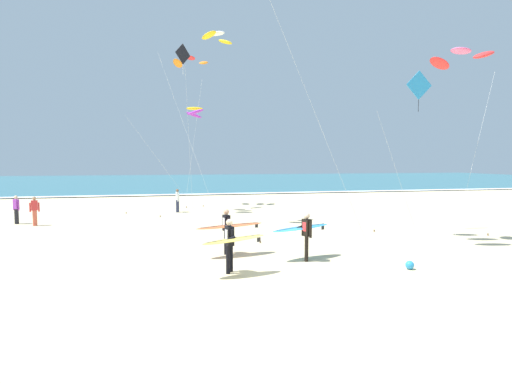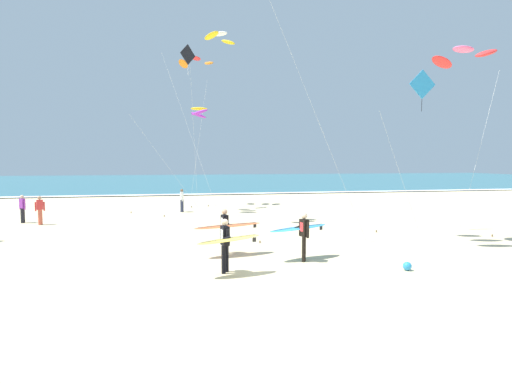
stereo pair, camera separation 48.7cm
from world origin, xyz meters
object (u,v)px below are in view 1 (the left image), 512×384
surfer_lead (304,230)px  bystander_white_top (177,200)px  bystander_red_top (35,211)px  beach_ball (410,265)px  kite_arc_ivory_high (217,38)px  kite_arc_scarlet_outer (191,62)px  kite_diamond_charcoal_far (183,59)px  kite_diamond_cobalt_mid (418,89)px  kite_arc_golden_low (194,112)px  kite_arc_rose_close (461,57)px  surfer_trailing (231,241)px  bystander_purple_top (16,209)px  surfer_third (228,227)px

surfer_lead → bystander_white_top: (-3.83, 14.80, -0.24)m
bystander_red_top → beach_ball: size_ratio=5.68×
kite_arc_ivory_high → kite_arc_scarlet_outer: 9.76m
kite_diamond_charcoal_far → bystander_red_top: bearing=-143.9°
surfer_lead → kite_diamond_cobalt_mid: size_ratio=0.30×
surfer_lead → kite_arc_golden_low: bearing=100.0°
kite_arc_rose_close → bystander_white_top: kite_arc_rose_close is taller
kite_diamond_cobalt_mid → kite_arc_ivory_high: kite_arc_ivory_high is taller
surfer_trailing → kite_arc_ivory_high: size_ratio=0.20×
kite_arc_rose_close → kite_diamond_cobalt_mid: bearing=83.4°
kite_diamond_charcoal_far → bystander_red_top: 14.37m
kite_diamond_charcoal_far → kite_arc_rose_close: bearing=-55.9°
bystander_purple_top → beach_ball: size_ratio=5.68×
surfer_third → kite_diamond_charcoal_far: (-0.72, 15.34, 9.70)m
kite_arc_rose_close → bystander_white_top: 18.78m
kite_diamond_charcoal_far → bystander_white_top: (-0.63, -1.89, -9.94)m
kite_diamond_cobalt_mid → bystander_red_top: size_ratio=5.01×
kite_arc_scarlet_outer → bystander_red_top: size_ratio=7.24×
beach_ball → kite_diamond_cobalt_mid: bearing=55.3°
surfer_third → kite_diamond_charcoal_far: kite_diamond_charcoal_far is taller
surfer_third → bystander_purple_top: bearing=135.4°
kite_diamond_cobalt_mid → kite_arc_rose_close: kite_arc_rose_close is taller
surfer_lead → surfer_third: bearing=151.5°
kite_arc_rose_close → beach_ball: bearing=-142.4°
kite_arc_ivory_high → kite_arc_rose_close: 12.35m
surfer_third → kite_arc_ivory_high: (0.72, 8.07, 9.20)m
surfer_lead → kite_arc_ivory_high: size_ratio=0.23×
kite_arc_golden_low → bystander_purple_top: bearing=-162.0°
surfer_trailing → kite_arc_golden_low: size_ratio=0.29×
kite_arc_scarlet_outer → bystander_purple_top: (-10.25, -7.61, -10.32)m
kite_arc_ivory_high → bystander_red_top: size_ratio=6.65×
kite_diamond_cobalt_mid → bystander_red_top: 21.02m
kite_diamond_charcoal_far → beach_ball: (6.13, -18.70, -10.61)m
kite_arc_golden_low → bystander_red_top: (-8.98, -4.20, -5.98)m
surfer_lead → kite_arc_golden_low: size_ratio=0.34×
surfer_lead → kite_arc_golden_low: (-2.61, 14.78, 5.75)m
kite_diamond_cobalt_mid → surfer_lead: bearing=-148.0°
kite_arc_golden_low → bystander_red_top: kite_arc_golden_low is taller
surfer_trailing → kite_diamond_charcoal_far: bearing=91.3°
beach_ball → surfer_third: bearing=148.2°
kite_arc_rose_close → bystander_red_top: (-18.80, 9.28, -6.97)m
kite_diamond_charcoal_far → kite_arc_golden_low: (0.59, -1.91, -3.96)m
bystander_purple_top → surfer_lead: bearing=-42.0°
surfer_trailing → kite_arc_scarlet_outer: 22.74m
bystander_red_top → bystander_white_top: 8.83m
surfer_third → kite_arc_scarlet_outer: 20.42m
surfer_lead → surfer_third: 2.82m
kite_arc_ivory_high → kite_arc_scarlet_outer: kite_arc_scarlet_outer is taller
surfer_lead → kite_arc_scarlet_outer: 21.74m
kite_arc_ivory_high → bystander_red_top: (-9.82, 1.16, -9.44)m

